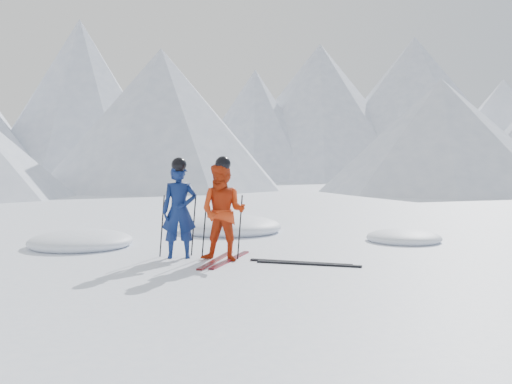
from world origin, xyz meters
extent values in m
plane|color=white|center=(0.00, 0.00, 0.00)|extent=(160.00, 160.00, 0.00)
cone|color=#B2BCD1|center=(-11.51, 40.48, 7.17)|extent=(23.96, 23.96, 14.35)
cone|color=#B2BCD1|center=(-5.08, 51.27, 5.96)|extent=(17.69, 17.69, 11.93)
cone|color=#B2BCD1|center=(4.51, 43.52, 5.42)|extent=(19.63, 19.63, 10.85)
cone|color=#B2BCD1|center=(11.74, 46.25, 7.07)|extent=(23.31, 23.31, 14.15)
cone|color=#B2BCD1|center=(21.49, 44.84, 7.44)|extent=(28.94, 28.94, 14.88)
cone|color=silver|center=(31.93, 45.34, 5.38)|extent=(24.45, 24.45, 10.76)
cone|color=#B2BCD1|center=(12.00, 20.00, 3.25)|extent=(14.00, 14.00, 6.50)
cone|color=#B2BCD1|center=(-4.00, 26.00, 4.50)|extent=(16.00, 16.00, 9.00)
imported|color=#0D1F53|center=(-2.88, -0.10, 0.81)|extent=(0.61, 0.41, 1.63)
imported|color=red|center=(-2.15, -0.48, 0.82)|extent=(0.98, 0.89, 1.64)
cylinder|color=black|center=(-3.18, 0.05, 0.54)|extent=(0.11, 0.08, 1.08)
cylinder|color=black|center=(-2.63, 0.15, 0.54)|extent=(0.11, 0.07, 1.08)
cylinder|color=black|center=(-2.45, -0.23, 0.55)|extent=(0.11, 0.09, 1.09)
cylinder|color=black|center=(-1.85, -0.33, 0.55)|extent=(0.11, 0.08, 1.09)
cube|color=black|center=(-2.27, -0.48, 0.01)|extent=(0.71, 1.61, 0.03)
cube|color=black|center=(-2.03, -0.48, 0.01)|extent=(0.82, 1.57, 0.03)
cube|color=black|center=(-0.92, -0.89, 0.01)|extent=(1.57, 0.82, 0.03)
cube|color=black|center=(-0.82, -1.04, 0.01)|extent=(1.59, 0.76, 0.03)
ellipsoid|color=white|center=(-4.80, 1.49, 0.00)|extent=(2.02, 2.02, 0.44)
ellipsoid|color=white|center=(1.78, 1.27, 0.00)|extent=(1.55, 1.55, 0.34)
ellipsoid|color=white|center=(-1.70, 3.35, 0.00)|extent=(2.48, 2.48, 0.55)
camera|label=1|loc=(-2.86, -9.47, 1.63)|focal=38.00mm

